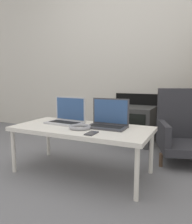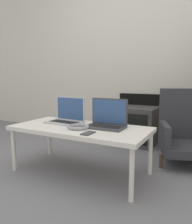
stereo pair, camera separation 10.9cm
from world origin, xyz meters
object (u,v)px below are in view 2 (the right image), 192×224
(laptop_right, at_px, (107,120))
(armchair, at_px, (188,129))
(tv, at_px, (136,125))
(headphones, at_px, (78,127))
(phone, at_px, (88,133))
(laptop_left, at_px, (67,117))

(laptop_right, distance_m, armchair, 0.92)
(laptop_right, relative_size, tv, 0.66)
(tv, xyz_separation_m, armchair, (0.68, -0.39, 0.09))
(laptop_right, height_order, armchair, armchair)
(headphones, xyz_separation_m, tv, (0.13, 1.23, -0.20))
(headphones, distance_m, phone, 0.21)
(laptop_left, bearing_deg, phone, -31.13)
(headphones, bearing_deg, laptop_left, 145.60)
(phone, height_order, armchair, armchair)
(phone, distance_m, armchair, 1.16)
(headphones, height_order, phone, headphones)
(laptop_left, distance_m, tv, 1.15)
(laptop_right, xyz_separation_m, tv, (-0.06, 1.06, -0.25))
(tv, bearing_deg, headphones, -96.27)
(laptop_right, distance_m, tv, 1.09)
(laptop_right, xyz_separation_m, armchair, (0.62, 0.67, -0.15))
(laptop_right, bearing_deg, armchair, 46.99)
(phone, relative_size, armchair, 0.17)
(laptop_right, distance_m, headphones, 0.26)
(headphones, bearing_deg, armchair, 45.81)
(laptop_right, relative_size, armchair, 0.46)
(armchair, bearing_deg, headphones, -152.50)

